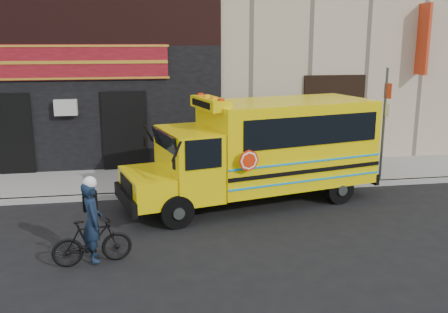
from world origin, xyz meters
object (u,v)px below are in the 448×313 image
(bicycle, at_px, (92,242))
(cyclist, at_px, (92,224))
(sign_pole, at_px, (384,122))
(school_bus, at_px, (265,148))

(bicycle, height_order, cyclist, cyclist)
(sign_pole, xyz_separation_m, cyclist, (-8.18, -4.14, -1.13))
(sign_pole, height_order, cyclist, sign_pole)
(sign_pole, bearing_deg, cyclist, -153.15)
(school_bus, distance_m, bicycle, 5.51)
(cyclist, bearing_deg, bicycle, 155.58)
(sign_pole, distance_m, cyclist, 9.24)
(school_bus, distance_m, cyclist, 5.39)
(bicycle, xyz_separation_m, cyclist, (0.02, 0.08, 0.34))
(bicycle, bearing_deg, sign_pole, -72.62)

